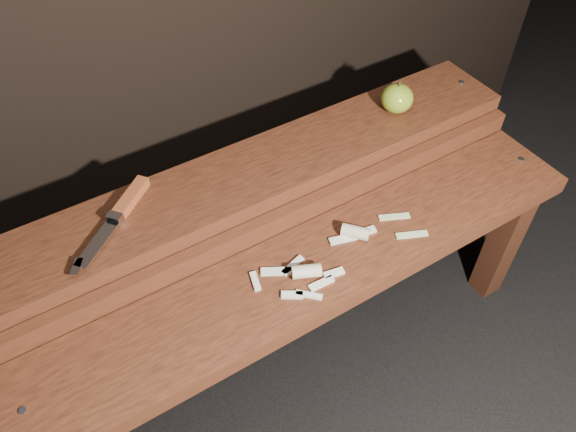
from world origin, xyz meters
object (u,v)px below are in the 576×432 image
apple (397,98)px  bench_rear_tier (262,197)px  knife (123,209)px  bench_front_tier (320,286)px

apple → bench_rear_tier: bearing=-179.3°
bench_rear_tier → apple: (0.35, 0.00, 0.12)m
knife → apple: bearing=-2.1°
bench_rear_tier → knife: 0.30m
bench_rear_tier → knife: knife is taller
bench_front_tier → apple: bearing=33.1°
bench_front_tier → apple: 0.46m
bench_front_tier → bench_rear_tier: bench_rear_tier is taller
apple → knife: (-0.64, 0.02, -0.02)m
bench_front_tier → knife: knife is taller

